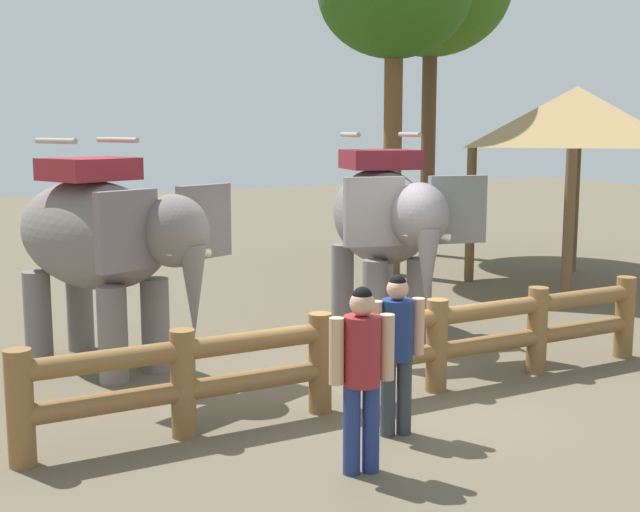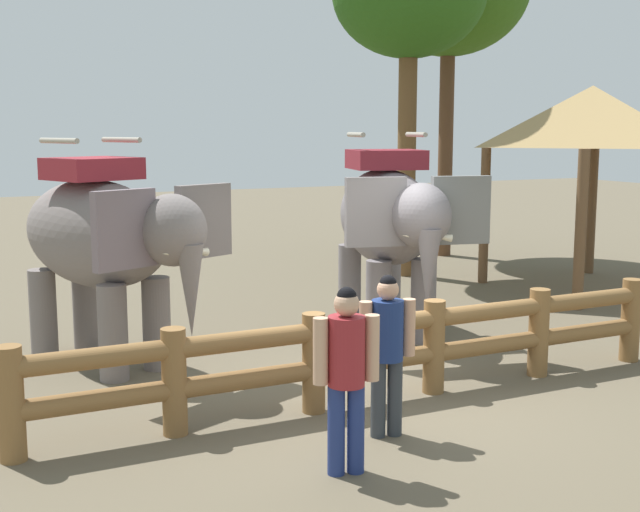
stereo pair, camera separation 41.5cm
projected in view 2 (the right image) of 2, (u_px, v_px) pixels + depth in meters
ground_plane at (372, 400)px, 9.13m from camera, size 60.00×60.00×0.00m
log_fence at (376, 348)px, 8.97m from camera, size 7.65×0.32×1.05m
elephant_near_left at (105, 240)px, 10.19m from camera, size 2.46×3.34×2.82m
elephant_center at (390, 222)px, 11.80m from camera, size 2.12×3.42×2.87m
tourist_woman_in_black at (346, 367)px, 7.05m from camera, size 0.57×0.37×1.63m
tourist_man_in_blue at (387, 344)px, 7.92m from camera, size 0.55×0.35×1.57m
thatched_shelter at (592, 119)px, 14.88m from camera, size 3.58×3.58×3.67m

